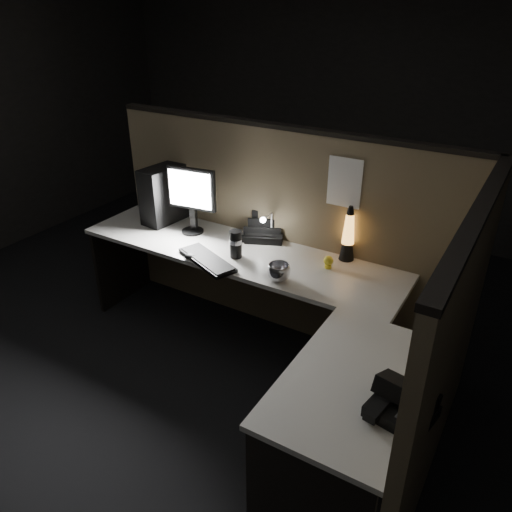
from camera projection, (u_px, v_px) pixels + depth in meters
The scene contains 17 objects.
floor at pixel (208, 394), 3.19m from camera, with size 6.00×6.00×0.00m, color black.
room_shell at pixel (193, 143), 2.44m from camera, with size 6.00×6.00×6.00m.
partition_back at pixel (280, 235), 3.55m from camera, with size 2.66×0.06×1.50m, color brown.
partition_right at pixel (446, 363), 2.31m from camera, with size 0.06×1.66×1.50m, color brown.
desk at pixel (252, 307), 3.03m from camera, with size 2.60×1.60×0.73m.
pc_tower at pixel (166, 194), 3.75m from camera, with size 0.18×0.40×0.42m, color black.
monitor at pixel (191, 194), 3.51m from camera, with size 0.37×0.16×0.48m.
keyboard at pixel (207, 260), 3.23m from camera, with size 0.47×0.16×0.02m, color black.
mouse at pixel (191, 256), 3.26m from camera, with size 0.09×0.06×0.03m, color black.
clip_lamp at pixel (267, 226), 3.44m from camera, with size 0.04×0.16×0.21m.
organizer at pixel (266, 232), 3.54m from camera, with size 0.33×0.32×0.20m.
lava_lamp at pixel (348, 238), 3.19m from camera, with size 0.10×0.10×0.37m.
travel_mug at pixel (236, 244), 3.25m from camera, with size 0.08×0.08×0.19m, color black.
steel_mug at pixel (279, 272), 3.00m from camera, with size 0.14×0.14×0.11m, color #B2B1B9.
figurine at pixel (328, 261), 3.14m from camera, with size 0.06×0.06×0.06m, color yellow.
pinned_paper at pixel (344, 183), 3.09m from camera, with size 0.22×0.00×0.32m, color white.
desk_phone at pixel (402, 403), 2.03m from camera, with size 0.28×0.29×0.15m.
Camera 1 is at (1.51, -1.92, 2.26)m, focal length 35.00 mm.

